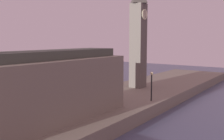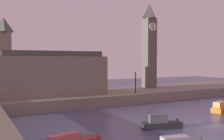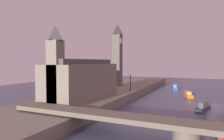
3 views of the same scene
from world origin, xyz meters
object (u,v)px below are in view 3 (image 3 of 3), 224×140
at_px(boat_barge_dark, 203,107).
at_px(clock_tower, 117,54).
at_px(parliament_hall, 81,79).
at_px(boat_dinghy_red, 218,128).
at_px(boat_patrol_orange, 188,95).
at_px(streetlamp, 130,80).
at_px(boat_tour_blue, 175,88).

bearing_deg(boat_barge_dark, clock_tower, 57.33).
height_order(parliament_hall, boat_dinghy_red, parliament_hall).
bearing_deg(boat_patrol_orange, streetlamp, 120.84).
distance_m(boat_tour_blue, boat_patrol_orange, 10.13).
relative_size(parliament_hall, streetlamp, 4.28).
xyz_separation_m(clock_tower, boat_barge_dark, (-12.88, -20.08, -9.03)).
xyz_separation_m(boat_dinghy_red, boat_barge_dark, (9.93, 1.63, 0.03)).
height_order(clock_tower, boat_patrol_orange, clock_tower).
height_order(boat_barge_dark, boat_patrol_orange, boat_barge_dark).
relative_size(clock_tower, streetlamp, 4.33).
relative_size(clock_tower, boat_barge_dark, 3.35).
relative_size(boat_barge_dark, boat_patrol_orange, 0.99).
height_order(boat_tour_blue, boat_dinghy_red, boat_tour_blue).
bearing_deg(clock_tower, boat_dinghy_red, -136.41).
relative_size(boat_dinghy_red, boat_barge_dark, 1.11).
xyz_separation_m(parliament_hall, streetlamp, (12.23, -4.18, -1.00)).
relative_size(parliament_hall, boat_dinghy_red, 2.98).
distance_m(clock_tower, boat_tour_blue, 18.03).
xyz_separation_m(clock_tower, streetlamp, (-7.01, -6.01, -5.75)).
bearing_deg(boat_barge_dark, boat_dinghy_red, -170.67).
xyz_separation_m(streetlamp, boat_dinghy_red, (-15.80, -15.71, -3.31)).
xyz_separation_m(clock_tower, parliament_hall, (-19.24, -1.83, -4.75)).
xyz_separation_m(boat_barge_dark, boat_patrol_orange, (12.44, 3.06, -0.03)).
xyz_separation_m(boat_tour_blue, boat_patrol_orange, (-9.27, -4.08, -0.12)).
relative_size(parliament_hall, boat_patrol_orange, 3.26).
bearing_deg(boat_tour_blue, boat_barge_dark, -161.79).
bearing_deg(boat_dinghy_red, clock_tower, 43.59).
relative_size(streetlamp, boat_dinghy_red, 0.70).
relative_size(clock_tower, parliament_hall, 1.01).
height_order(parliament_hall, boat_patrol_orange, parliament_hall).
xyz_separation_m(parliament_hall, boat_tour_blue, (28.07, -11.11, -4.18)).
xyz_separation_m(parliament_hall, boat_dinghy_red, (-3.57, -19.89, -4.31)).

